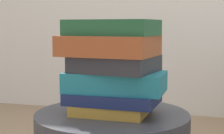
# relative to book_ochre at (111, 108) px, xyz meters

# --- Properties ---
(book_ochre) EXTENTS (0.22, 0.19, 0.03)m
(book_ochre) POSITION_rel_book_ochre_xyz_m (0.00, 0.00, 0.00)
(book_ochre) COLOR #B7842D
(book_ochre) RESTS_ON side_table
(book_navy) EXTENTS (0.28, 0.18, 0.03)m
(book_navy) POSITION_rel_book_ochre_xyz_m (0.01, -0.01, 0.03)
(book_navy) COLOR #19234C
(book_navy) RESTS_ON book_ochre
(book_teal) EXTENTS (0.30, 0.17, 0.06)m
(book_teal) POSITION_rel_book_ochre_xyz_m (0.01, -0.00, 0.08)
(book_teal) COLOR #1E727F
(book_teal) RESTS_ON book_navy
(book_charcoal) EXTENTS (0.26, 0.24, 0.05)m
(book_charcoal) POSITION_rel_book_ochre_xyz_m (0.01, 0.01, 0.14)
(book_charcoal) COLOR #28282D
(book_charcoal) RESTS_ON book_teal
(book_rust) EXTENTS (0.30, 0.24, 0.06)m
(book_rust) POSITION_rel_book_ochre_xyz_m (-0.01, 0.00, 0.19)
(book_rust) COLOR #994723
(book_rust) RESTS_ON book_charcoal
(book_forest) EXTENTS (0.28, 0.20, 0.05)m
(book_forest) POSITION_rel_book_ochre_xyz_m (-0.00, 0.00, 0.25)
(book_forest) COLOR #1E512D
(book_forest) RESTS_ON book_rust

